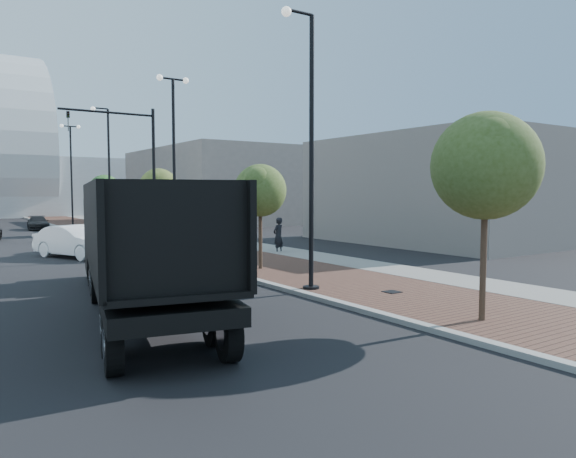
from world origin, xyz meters
TOP-DOWN VIEW (x-y plane):
  - sidewalk at (3.50, 40.00)m, footprint 7.00×140.00m
  - concrete_strip at (6.20, 40.00)m, footprint 2.40×140.00m
  - curb at (0.00, 40.00)m, footprint 0.30×140.00m
  - dump_truck at (-4.70, 12.46)m, footprint 5.33×13.80m
  - white_sedan at (-3.81, 24.36)m, footprint 3.64×5.29m
  - dark_car_far at (-2.03, 47.43)m, footprint 2.10×4.30m
  - pedestrian at (5.72, 20.02)m, footprint 0.84×0.70m
  - streetlight_1 at (0.49, 10.00)m, footprint 1.44×0.56m
  - streetlight_2 at (0.60, 22.00)m, footprint 1.72×0.56m
  - streetlight_3 at (0.49, 34.00)m, footprint 1.44×0.56m
  - streetlight_4 at (0.60, 46.00)m, footprint 1.72×0.56m
  - traffic_mast at (-0.30, 25.00)m, footprint 5.09×0.20m
  - tree_0 at (1.65, 4.02)m, footprint 2.70×2.70m
  - tree_1 at (1.65, 15.02)m, footprint 2.28×2.21m
  - tree_2 at (1.65, 27.02)m, footprint 2.41×2.36m
  - tree_3 at (1.65, 39.02)m, footprint 2.53×2.51m
  - commercial_block_ne at (16.00, 50.00)m, footprint 12.00×22.00m
  - commercial_block_e at (18.00, 20.00)m, footprint 10.00×16.00m
  - utility_cover_1 at (2.40, 8.00)m, footprint 0.50×0.50m
  - utility_cover_2 at (2.40, 19.00)m, footprint 0.50×0.50m

SIDE VIEW (x-z plane):
  - sidewalk at x=3.50m, z-range 0.00..0.12m
  - concrete_strip at x=6.20m, z-range 0.00..0.13m
  - curb at x=0.00m, z-range 0.00..0.14m
  - utility_cover_1 at x=2.40m, z-range 0.12..0.14m
  - utility_cover_2 at x=2.40m, z-range 0.12..0.14m
  - dark_car_far at x=-2.03m, z-range 0.00..1.21m
  - white_sedan at x=-3.81m, z-range 0.00..1.65m
  - pedestrian at x=5.72m, z-range 0.00..1.97m
  - dump_truck at x=-4.70m, z-range -0.28..3.31m
  - tree_1 at x=1.65m, z-range 1.15..5.69m
  - tree_3 at x=1.65m, z-range 1.09..5.81m
  - commercial_block_e at x=18.00m, z-range 0.00..7.00m
  - tree_2 at x=1.65m, z-range 1.20..5.98m
  - commercial_block_ne at x=16.00m, z-range 0.00..8.00m
  - tree_0 at x=1.65m, z-range 1.32..6.70m
  - streetlight_1 at x=0.49m, z-range -0.26..8.95m
  - streetlight_3 at x=0.49m, z-range -0.26..8.95m
  - streetlight_2 at x=0.60m, z-range 0.18..9.46m
  - streetlight_4 at x=0.60m, z-range 0.18..9.46m
  - traffic_mast at x=-0.30m, z-range 0.98..8.98m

